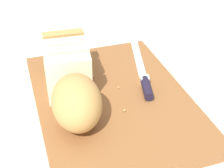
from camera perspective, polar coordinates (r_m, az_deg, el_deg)
ground_plane at (r=0.72m, az=0.00°, el=-3.58°), size 3.00×3.00×0.00m
cutting_board at (r=0.71m, az=0.00°, el=-2.80°), size 0.44×0.32×0.02m
bread_loaf at (r=0.66m, az=-6.94°, el=0.10°), size 0.27×0.11×0.10m
bread_knife at (r=0.75m, az=5.48°, el=1.17°), size 0.30×0.09×0.02m
crumb_near_knife at (r=0.72m, az=1.14°, el=-0.57°), size 0.00×0.00×0.00m
crumb_near_loaf at (r=0.66m, az=2.17°, el=-4.56°), size 0.01×0.01×0.01m
crumb_stray_left at (r=0.71m, az=-3.86°, el=-1.30°), size 0.00×0.00×0.00m
crumb_stray_right at (r=0.76m, az=-3.22°, el=1.33°), size 0.01×0.01×0.01m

